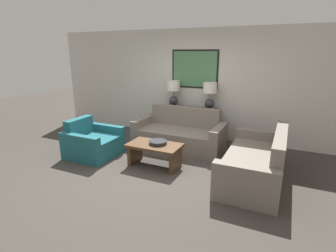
% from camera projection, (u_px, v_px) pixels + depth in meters
% --- Properties ---
extents(ground_plane, '(20.00, 20.00, 0.00)m').
position_uv_depth(ground_plane, '(149.00, 171.00, 4.79)').
color(ground_plane, '#3D3833').
extents(back_wall, '(8.02, 0.12, 2.65)m').
position_uv_depth(back_wall, '(195.00, 84.00, 6.50)').
color(back_wall, beige).
rests_on(back_wall, ground_plane).
extents(console_table, '(1.39, 0.37, 0.78)m').
position_uv_depth(console_table, '(190.00, 123.00, 6.53)').
color(console_table, black).
rests_on(console_table, ground_plane).
extents(table_lamp_left, '(0.32, 0.32, 0.64)m').
position_uv_depth(table_lamp_left, '(174.00, 91.00, 6.51)').
color(table_lamp_left, '#333338').
rests_on(table_lamp_left, console_table).
extents(table_lamp_right, '(0.32, 0.32, 0.64)m').
position_uv_depth(table_lamp_right, '(210.00, 93.00, 6.13)').
color(table_lamp_right, '#333338').
rests_on(table_lamp_right, console_table).
extents(couch_by_back_wall, '(2.01, 0.93, 0.88)m').
position_uv_depth(couch_by_back_wall, '(180.00, 135.00, 5.96)').
color(couch_by_back_wall, slate).
rests_on(couch_by_back_wall, ground_plane).
extents(couch_by_side, '(0.93, 2.01, 0.88)m').
position_uv_depth(couch_by_side, '(257.00, 163.00, 4.43)').
color(couch_by_side, slate).
rests_on(couch_by_side, ground_plane).
extents(coffee_table, '(1.00, 0.57, 0.44)m').
position_uv_depth(coffee_table, '(155.00, 150.00, 4.95)').
color(coffee_table, '#4C331E').
rests_on(coffee_table, ground_plane).
extents(decorative_bowl, '(0.34, 0.34, 0.07)m').
position_uv_depth(decorative_bowl, '(158.00, 142.00, 4.92)').
color(decorative_bowl, '#232328').
rests_on(decorative_bowl, coffee_table).
extents(armchair_near_back_wall, '(0.93, 0.97, 0.76)m').
position_uv_depth(armchair_near_back_wall, '(93.00, 143.00, 5.49)').
color(armchair_near_back_wall, '#1E5B66').
rests_on(armchair_near_back_wall, ground_plane).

